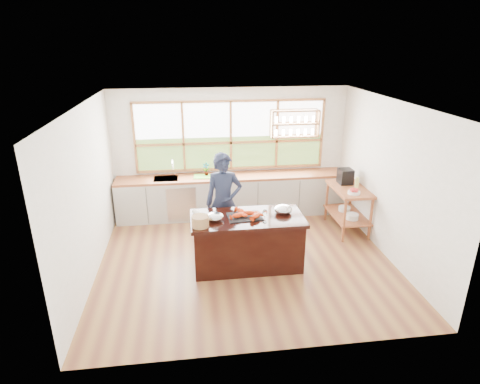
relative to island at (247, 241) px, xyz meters
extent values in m
plane|color=olive|center=(0.00, 0.20, -0.45)|extent=(5.00, 5.00, 0.00)
cube|color=white|center=(0.00, 2.45, 0.90)|extent=(5.00, 0.02, 2.70)
cube|color=white|center=(0.00, -2.05, 0.90)|extent=(5.00, 0.02, 2.70)
cube|color=white|center=(-2.50, 0.20, 0.90)|extent=(0.02, 4.50, 2.70)
cube|color=white|center=(2.50, 0.20, 0.90)|extent=(0.02, 4.50, 2.70)
cube|color=silver|center=(0.00, 0.20, 2.25)|extent=(5.00, 4.50, 0.02)
cube|color=#AE6841|center=(0.00, 2.42, 1.25)|extent=(4.05, 0.06, 1.50)
cube|color=white|center=(0.00, 2.44, 1.59)|extent=(3.98, 0.01, 0.75)
cube|color=#30551F|center=(0.00, 2.44, 0.87)|extent=(3.98, 0.01, 0.70)
cube|color=#AE6841|center=(1.35, 2.31, 1.77)|extent=(1.00, 0.28, 0.03)
cube|color=#AE6841|center=(1.35, 2.31, 1.50)|extent=(1.00, 0.28, 0.03)
cube|color=#AE6841|center=(1.35, 2.31, 1.22)|extent=(1.00, 0.28, 0.03)
cube|color=#AE6841|center=(0.85, 2.31, 1.50)|extent=(0.03, 0.28, 0.55)
cube|color=#AE6841|center=(1.85, 2.31, 1.50)|extent=(0.03, 0.28, 0.55)
cube|color=#BBB9B0|center=(0.00, 2.14, -0.03)|extent=(4.90, 0.62, 0.85)
cube|color=silver|center=(-1.10, 1.82, -0.02)|extent=(0.60, 0.01, 0.72)
cube|color=#9E522A|center=(0.00, 2.14, 0.42)|extent=(4.90, 0.62, 0.05)
cube|color=silver|center=(-1.40, 2.14, 0.37)|extent=(0.50, 0.42, 0.16)
cube|color=#9E522A|center=(2.45, 0.60, 0.00)|extent=(0.04, 0.04, 0.90)
cube|color=#9E522A|center=(2.45, 1.60, 0.00)|extent=(0.04, 0.04, 0.90)
cube|color=#9E522A|center=(1.93, 0.60, 0.00)|extent=(0.04, 0.04, 0.90)
cube|color=#9E522A|center=(1.93, 1.60, 0.00)|extent=(0.04, 0.04, 0.90)
cube|color=#9E522A|center=(2.19, 1.10, -0.13)|extent=(0.62, 1.10, 0.03)
cube|color=#9E522A|center=(2.19, 1.10, 0.42)|extent=(0.62, 1.10, 0.05)
cylinder|color=white|center=(2.19, 0.85, -0.07)|extent=(0.24, 0.24, 0.11)
cylinder|color=white|center=(2.19, 1.25, -0.07)|extent=(0.24, 0.24, 0.09)
cube|color=black|center=(0.00, 0.00, -0.03)|extent=(1.77, 0.82, 0.84)
cube|color=black|center=(0.00, 0.00, 0.42)|extent=(1.85, 0.90, 0.06)
imported|color=#1C223A|center=(-0.32, 0.67, 0.45)|extent=(0.66, 0.43, 1.80)
imported|color=slate|center=(-0.56, 2.20, 0.59)|extent=(0.17, 0.13, 0.29)
cube|color=#5FB330|center=(-0.62, 2.14, 0.45)|extent=(0.43, 0.34, 0.01)
cube|color=black|center=(2.19, 1.36, 0.60)|extent=(0.27, 0.28, 0.30)
cylinder|color=#C5C75E|center=(2.24, 0.91, 0.59)|extent=(0.08, 0.08, 0.28)
cylinder|color=white|center=(2.14, 0.77, 0.47)|extent=(0.23, 0.23, 0.05)
sphere|color=red|center=(2.19, 0.77, 0.52)|extent=(0.07, 0.07, 0.07)
sphere|color=red|center=(2.16, 0.82, 0.52)|extent=(0.07, 0.07, 0.07)
sphere|color=red|center=(2.10, 0.80, 0.52)|extent=(0.07, 0.07, 0.07)
sphere|color=red|center=(2.10, 0.74, 0.52)|extent=(0.07, 0.07, 0.07)
sphere|color=red|center=(2.16, 0.73, 0.52)|extent=(0.07, 0.07, 0.07)
cube|color=black|center=(-0.04, 0.00, 0.45)|extent=(0.58, 0.44, 0.02)
ellipsoid|color=red|center=(-0.16, -0.05, 0.50)|extent=(0.23, 0.15, 0.08)
ellipsoid|color=red|center=(0.04, 0.02, 0.50)|extent=(0.23, 0.14, 0.08)
ellipsoid|color=red|center=(0.14, -0.10, 0.50)|extent=(0.21, 0.21, 0.08)
ellipsoid|color=red|center=(-0.09, 0.12, 0.50)|extent=(0.18, 0.23, 0.08)
ellipsoid|color=silver|center=(-0.53, -0.06, 0.51)|extent=(0.28, 0.28, 0.14)
ellipsoid|color=silver|center=(0.62, 0.08, 0.51)|extent=(0.30, 0.30, 0.15)
cylinder|color=white|center=(0.24, -0.24, 0.45)|extent=(0.06, 0.06, 0.01)
cylinder|color=white|center=(0.24, -0.24, 0.52)|extent=(0.01, 0.01, 0.13)
ellipsoid|color=white|center=(0.24, -0.24, 0.62)|extent=(0.08, 0.08, 0.10)
cylinder|color=tan|center=(-0.77, -0.26, 0.53)|extent=(0.27, 0.27, 0.17)
cylinder|color=white|center=(-0.78, 0.14, 0.49)|extent=(0.22, 0.30, 0.08)
camera|label=1|loc=(-0.90, -5.90, 3.16)|focal=30.00mm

